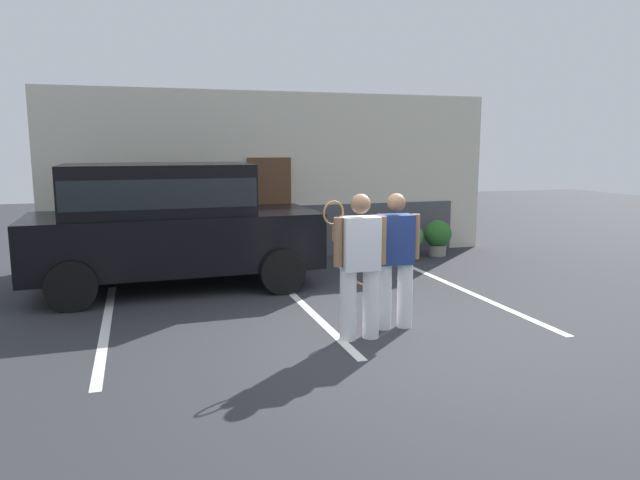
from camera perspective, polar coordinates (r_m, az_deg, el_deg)
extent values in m
plane|color=#2D2D33|center=(7.36, 6.40, -9.35)|extent=(40.00, 40.00, 0.00)
cube|color=silver|center=(8.23, -20.18, -7.85)|extent=(0.12, 4.40, 0.01)
cube|color=silver|center=(8.52, -1.25, -6.69)|extent=(0.12, 4.40, 0.01)
cube|color=silver|center=(9.63, 14.76, -5.14)|extent=(0.12, 4.40, 0.01)
cube|color=beige|center=(12.29, -3.99, 6.27)|extent=(9.35, 0.30, 3.43)
cube|color=#4C4C51|center=(12.21, -3.71, 0.76)|extent=(7.85, 0.10, 1.10)
cube|color=brown|center=(12.07, -4.94, 3.04)|extent=(0.90, 0.06, 2.10)
cube|color=black|center=(9.89, -13.89, -0.01)|extent=(4.64, 1.99, 0.90)
cube|color=black|center=(9.78, -15.55, 4.84)|extent=(2.94, 1.82, 0.80)
cube|color=black|center=(9.78, -15.54, 4.72)|extent=(2.88, 1.84, 0.44)
cylinder|color=black|center=(11.12, -6.24, -1.10)|extent=(0.73, 0.27, 0.72)
cylinder|color=black|center=(9.30, -3.73, -3.09)|extent=(0.73, 0.27, 0.72)
cylinder|color=black|center=(10.90, -22.37, -1.95)|extent=(0.73, 0.27, 0.72)
cylinder|color=black|center=(9.05, -23.12, -4.17)|extent=(0.73, 0.27, 0.72)
cylinder|color=white|center=(7.18, 4.99, -6.21)|extent=(0.20, 0.20, 0.86)
cylinder|color=white|center=(7.09, 2.76, -6.39)|extent=(0.20, 0.20, 0.86)
cube|color=silver|center=(6.97, 3.95, -0.34)|extent=(0.45, 0.29, 0.64)
sphere|color=#8C6647|center=(6.91, 3.99, 3.55)|extent=(0.24, 0.24, 0.24)
cylinder|color=#8C6647|center=(7.06, 6.06, -0.02)|extent=(0.11, 0.11, 0.59)
cylinder|color=#8C6647|center=(6.88, 1.79, -0.21)|extent=(0.11, 0.11, 0.59)
torus|color=olive|center=(6.87, 1.32, 2.66)|extent=(0.29, 0.10, 0.29)
cylinder|color=olive|center=(6.90, 1.32, 0.72)|extent=(0.03, 0.03, 0.20)
cylinder|color=white|center=(7.66, 8.28, -5.36)|extent=(0.20, 0.20, 0.85)
cylinder|color=white|center=(7.56, 6.24, -5.51)|extent=(0.20, 0.20, 0.85)
cube|color=navy|center=(7.45, 7.38, 0.07)|extent=(0.45, 0.30, 0.63)
sphere|color=#8C6647|center=(7.40, 7.46, 3.65)|extent=(0.23, 0.23, 0.23)
cylinder|color=#8C6647|center=(7.55, 9.31, 0.35)|extent=(0.11, 0.11, 0.58)
cylinder|color=#8C6647|center=(7.36, 5.42, 0.20)|extent=(0.11, 0.11, 0.58)
torus|color=olive|center=(7.46, 4.32, -3.34)|extent=(0.37, 0.05, 0.37)
cylinder|color=olive|center=(7.41, 4.34, -1.56)|extent=(0.03, 0.03, 0.20)
cylinder|color=brown|center=(12.40, 8.72, -1.26)|extent=(0.36, 0.36, 0.22)
sphere|color=#387F33|center=(12.34, 8.76, 0.34)|extent=(0.56, 0.56, 0.56)
cylinder|color=gray|center=(12.80, 11.39, -0.99)|extent=(0.38, 0.38, 0.23)
sphere|color=#2D6B28|center=(12.74, 11.44, 0.61)|extent=(0.58, 0.58, 0.58)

